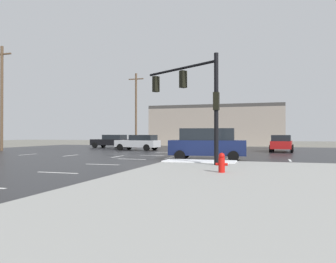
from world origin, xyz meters
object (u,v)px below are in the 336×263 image
(traffic_signal_mast, at_px, (194,92))
(sedan_red, at_px, (282,143))
(utility_pole_far, at_px, (2,96))
(sedan_silver, at_px, (139,142))
(utility_pole_distant, at_px, (136,108))
(suv_navy, at_px, (208,143))
(fire_hydrant, at_px, (222,163))
(sedan_black, at_px, (111,141))

(traffic_signal_mast, relative_size, sedan_red, 1.21)
(utility_pole_far, bearing_deg, sedan_red, 12.96)
(sedan_silver, bearing_deg, utility_pole_distant, -59.51)
(suv_navy, height_order, sedan_red, suv_navy)
(fire_hydrant, bearing_deg, sedan_black, 126.07)
(utility_pole_distant, bearing_deg, sedan_black, -92.73)
(suv_navy, height_order, utility_pole_far, utility_pole_far)
(sedan_silver, xyz_separation_m, utility_pole_far, (-12.68, -5.02, 4.60))
(sedan_black, relative_size, sedan_silver, 1.00)
(traffic_signal_mast, height_order, suv_navy, traffic_signal_mast)
(traffic_signal_mast, bearing_deg, utility_pole_distant, -29.63)
(sedan_red, distance_m, utility_pole_distant, 22.07)
(traffic_signal_mast, xyz_separation_m, sedan_red, (4.96, 15.27, -3.08))
(sedan_silver, bearing_deg, traffic_signal_mast, 128.80)
(sedan_black, bearing_deg, fire_hydrant, 131.68)
(fire_hydrant, relative_size, sedan_silver, 0.17)
(traffic_signal_mast, distance_m, fire_hydrant, 5.57)
(suv_navy, bearing_deg, traffic_signal_mast, 84.08)
(traffic_signal_mast, xyz_separation_m, utility_pole_far, (-21.66, 9.14, 1.52))
(sedan_black, distance_m, suv_navy, 20.80)
(fire_hydrant, bearing_deg, sedan_silver, 121.22)
(sedan_silver, bearing_deg, sedan_black, -32.60)
(utility_pole_far, height_order, utility_pole_distant, utility_pole_far)
(suv_navy, xyz_separation_m, sedan_red, (4.90, 11.68, -0.24))
(fire_hydrant, xyz_separation_m, suv_navy, (-1.93, 7.52, 0.55))
(sedan_black, relative_size, utility_pole_far, 0.45)
(sedan_silver, relative_size, utility_pole_distant, 0.46)
(traffic_signal_mast, height_order, sedan_silver, traffic_signal_mast)
(sedan_silver, height_order, sedan_red, same)
(sedan_silver, distance_m, utility_pole_distant, 13.23)
(sedan_black, bearing_deg, traffic_signal_mast, 133.40)
(fire_hydrant, xyz_separation_m, sedan_silver, (-10.97, 18.10, 0.32))
(traffic_signal_mast, height_order, utility_pole_far, utility_pole_far)
(traffic_signal_mast, xyz_separation_m, sedan_silver, (-8.98, 14.17, -3.08))
(fire_hydrant, height_order, utility_pole_distant, utility_pole_distant)
(utility_pole_distant, bearing_deg, sedan_silver, -65.94)
(sedan_red, distance_m, utility_pole_far, 27.70)
(suv_navy, distance_m, utility_pole_distant, 26.44)
(fire_hydrant, height_order, suv_navy, suv_navy)
(sedan_red, bearing_deg, suv_navy, 161.94)
(sedan_black, height_order, sedan_silver, same)
(traffic_signal_mast, xyz_separation_m, suv_navy, (0.06, 3.59, -2.85))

